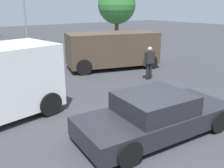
# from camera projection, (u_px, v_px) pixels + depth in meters

# --- Properties ---
(ground_plane) EXTENTS (80.00, 80.00, 0.00)m
(ground_plane) POSITION_uv_depth(u_px,v_px,m) (147.00, 136.00, 6.63)
(ground_plane) COLOR #38383D
(sedan_foreground) EXTENTS (4.52, 2.20, 1.15)m
(sedan_foreground) POSITION_uv_depth(u_px,v_px,m) (156.00, 115.00, 6.63)
(sedan_foreground) COLOR #232328
(sedan_foreground) RESTS_ON ground_plane
(suv_dark) EXTENTS (5.25, 3.29, 1.95)m
(suv_dark) POSITION_uv_depth(u_px,v_px,m) (113.00, 49.00, 13.58)
(suv_dark) COLOR #4C3D2D
(suv_dark) RESTS_ON ground_plane
(pedestrian) EXTENTS (0.56, 0.31, 1.55)m
(pedestrian) POSITION_uv_depth(u_px,v_px,m) (149.00, 60.00, 11.46)
(pedestrian) COLOR black
(pedestrian) RESTS_ON ground_plane
(tree_back_right) EXTENTS (3.68, 3.68, 5.25)m
(tree_back_right) POSITION_uv_depth(u_px,v_px,m) (117.00, 5.00, 24.08)
(tree_back_right) COLOR brown
(tree_back_right) RESTS_ON ground_plane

